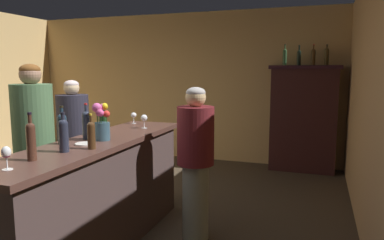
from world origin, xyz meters
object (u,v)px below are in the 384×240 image
Objects in this scene: display_bottle_center at (313,56)px; display_bottle_left at (285,56)px; wine_glass_rear at (134,115)px; patron_tall at (74,136)px; wine_bottle_syrah at (103,122)px; display_bottle_midleft at (299,57)px; wine_bottle_malbec at (31,139)px; wine_bottle_pinot at (91,134)px; wine_bottle_rose at (64,134)px; wine_bottle_chardonnay at (62,127)px; bartender at (196,157)px; patron_near_entrance at (34,145)px; cheese_plate at (85,144)px; display_bottle_midright at (327,56)px; wine_glass_front at (144,118)px; bar_counter at (97,196)px; display_cabinet at (303,117)px; wine_bottle_merlot at (86,124)px; wine_glass_mid at (6,154)px; flower_arrangement at (102,122)px.

display_bottle_left is at bearing 180.00° from display_bottle_center.
patron_tall is at bearing -179.15° from wine_glass_rear.
display_bottle_midleft is (1.63, 3.18, 0.71)m from wine_bottle_syrah.
wine_bottle_pinot is (0.17, 0.46, -0.03)m from wine_bottle_malbec.
wine_bottle_rose is at bearing -129.96° from wine_bottle_pinot.
bartender is (0.95, 0.75, -0.36)m from wine_bottle_chardonnay.
display_bottle_midleft reaches higher than wine_glass_rear.
wine_bottle_malbec is at bearing -68.84° from patron_near_entrance.
wine_glass_rear reaches higher than cheese_plate.
display_bottle_midright is (1.95, 3.62, 0.85)m from cheese_plate.
wine_glass_front is 1.21m from patron_tall.
bar_counter is at bearing -80.13° from wine_glass_rear.
display_cabinet reaches higher than wine_glass_rear.
patron_near_entrance reaches higher than wine_bottle_merlot.
wine_glass_mid is 0.10× the size of patron_tall.
patron_tall reaches higher than cheese_plate.
patron_near_entrance is (-0.58, -0.03, -0.24)m from wine_bottle_merlot.
wine_glass_rear is 0.09× the size of bartender.
patron_near_entrance is at bearing 132.33° from wine_bottle_malbec.
display_bottle_center is (0.44, 0.00, -0.00)m from display_bottle_left.
display_cabinet is at bearing 59.87° from wine_glass_front.
display_bottle_left is at bearing 73.83° from wine_glass_mid.
display_cabinet is 5.25× the size of display_bottle_center.
wine_bottle_pinot is 0.88× the size of wine_bottle_chardonnay.
wine_bottle_malbec is at bearing -110.12° from display_bottle_midleft.
patron_near_entrance reaches higher than wine_glass_front.
wine_glass_mid is 4.91m from display_bottle_midright.
wine_glass_front reaches higher than wine_glass_rear.
display_cabinet is at bearing 0.00° from display_bottle_left.
bartender is at bearing 59.32° from wine_bottle_malbec.
flower_arrangement is (0.13, -0.23, 0.03)m from wine_bottle_syrah.
wine_bottle_rose is 4.18m from display_bottle_left.
display_bottle_midleft is at bearing 61.59° from wine_glass_front.
wine_glass_front is 0.89× the size of cheese_plate.
wine_bottle_pinot is 0.84× the size of display_bottle_left.
patron_near_entrance is (-2.46, -3.44, -0.94)m from display_bottle_center.
display_bottle_left is (1.32, 4.21, 0.70)m from wine_bottle_malbec.
wine_bottle_rose is 0.18× the size of patron_near_entrance.
flower_arrangement reaches higher than wine_bottle_pinot.
display_cabinet is 1.01× the size of patron_near_entrance.
display_bottle_midright is at bearing 48.13° from wine_glass_rear.
flower_arrangement is 3.87m from display_bottle_center.
wine_glass_mid is 1.74m from bartender.
wine_glass_mid is (-0.07, -1.78, -0.00)m from wine_glass_front.
wine_bottle_syrah is at bearing 82.26° from wine_bottle_merlot.
wine_bottle_rose reaches higher than cheese_plate.
patron_tall is 1.09m from patron_near_entrance.
wine_glass_front is at bearing 87.77° from wine_glass_mid.
display_cabinet is 5.10× the size of wine_bottle_malbec.
wine_bottle_rose is 1.85× the size of cheese_plate.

